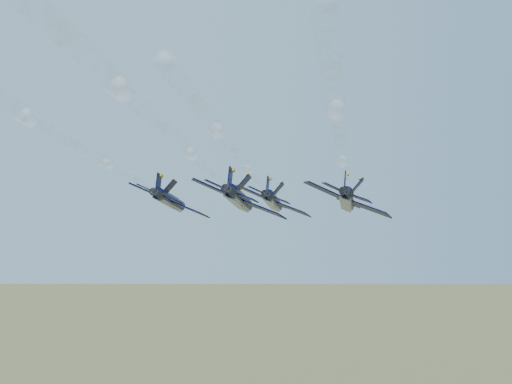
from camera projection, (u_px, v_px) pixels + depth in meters
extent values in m
cylinder|color=black|center=(273.00, 201.00, 106.56)|extent=(5.46, 11.28, 1.90)
cone|color=black|center=(280.00, 201.00, 113.22)|extent=(2.52, 2.71, 1.90)
ellipsoid|color=black|center=(277.00, 198.00, 109.40)|extent=(1.65, 2.27, 0.97)
cube|color=gray|center=(272.00, 205.00, 106.59)|extent=(4.53, 10.00, 0.86)
cube|color=black|center=(253.00, 193.00, 106.34)|extent=(4.62, 2.79, 2.12)
cube|color=#F2B10C|center=(255.00, 193.00, 107.76)|extent=(4.46, 0.37, 2.09)
cube|color=black|center=(292.00, 210.00, 105.45)|extent=(5.29, 4.93, 2.12)
cube|color=#F2B10C|center=(293.00, 209.00, 106.87)|extent=(3.74, 2.91, 2.09)
cube|color=black|center=(255.00, 195.00, 101.53)|extent=(2.14, 1.47, 1.00)
cube|color=black|center=(280.00, 206.00, 100.98)|extent=(2.46, 2.39, 1.00)
cube|color=black|center=(267.00, 190.00, 101.90)|extent=(0.94, 1.88, 2.21)
cube|color=black|center=(277.00, 194.00, 101.68)|extent=(2.09, 2.28, 1.74)
cylinder|color=black|center=(264.00, 200.00, 100.73)|extent=(1.50, 1.36, 1.23)
cylinder|color=black|center=(269.00, 202.00, 100.61)|extent=(1.50, 1.36, 1.23)
cylinder|color=black|center=(170.00, 200.00, 97.28)|extent=(5.46, 11.28, 1.90)
cone|color=black|center=(183.00, 201.00, 103.94)|extent=(2.52, 2.71, 1.90)
ellipsoid|color=black|center=(177.00, 197.00, 100.11)|extent=(1.65, 2.27, 0.97)
cube|color=gray|center=(168.00, 204.00, 97.31)|extent=(4.53, 10.00, 0.86)
cube|color=black|center=(147.00, 191.00, 97.06)|extent=(4.62, 2.79, 2.12)
cube|color=#F2B10C|center=(151.00, 191.00, 98.48)|extent=(4.46, 0.37, 2.09)
cube|color=black|center=(189.00, 210.00, 96.17)|extent=(5.29, 4.93, 2.12)
cube|color=#F2B10C|center=(192.00, 209.00, 97.59)|extent=(3.74, 2.91, 2.09)
cube|color=black|center=(144.00, 193.00, 92.24)|extent=(2.14, 1.47, 1.00)
cube|color=black|center=(171.00, 206.00, 91.69)|extent=(2.46, 2.39, 1.00)
cube|color=black|center=(157.00, 188.00, 92.62)|extent=(0.94, 1.88, 2.21)
cube|color=black|center=(168.00, 193.00, 92.39)|extent=(2.09, 2.28, 1.74)
cylinder|color=black|center=(153.00, 199.00, 91.44)|extent=(1.50, 1.36, 1.23)
cylinder|color=black|center=(158.00, 201.00, 91.33)|extent=(1.50, 1.36, 1.23)
cylinder|color=black|center=(348.00, 200.00, 92.79)|extent=(5.46, 11.28, 1.90)
cone|color=black|center=(350.00, 200.00, 99.45)|extent=(2.52, 2.71, 1.90)
ellipsoid|color=black|center=(350.00, 196.00, 95.62)|extent=(1.65, 2.27, 0.97)
cube|color=gray|center=(346.00, 204.00, 92.81)|extent=(4.53, 10.00, 0.86)
cube|color=black|center=(324.00, 190.00, 92.57)|extent=(4.62, 2.79, 2.12)
cube|color=#F2B10C|center=(326.00, 190.00, 93.99)|extent=(4.46, 0.37, 2.09)
cube|color=black|center=(370.00, 210.00, 91.68)|extent=(5.29, 4.93, 2.12)
cube|color=#F2B10C|center=(370.00, 209.00, 93.10)|extent=(3.74, 2.91, 2.09)
cube|color=black|center=(331.00, 193.00, 87.75)|extent=(2.14, 1.47, 1.00)
cube|color=black|center=(360.00, 205.00, 87.20)|extent=(2.46, 2.39, 1.00)
cube|color=black|center=(344.00, 187.00, 88.13)|extent=(0.94, 1.88, 2.21)
cube|color=black|center=(356.00, 192.00, 87.90)|extent=(2.09, 2.28, 1.74)
cylinder|color=black|center=(342.00, 198.00, 86.95)|extent=(1.50, 1.36, 1.23)
cylinder|color=black|center=(348.00, 201.00, 86.84)|extent=(1.50, 1.36, 1.23)
cylinder|color=black|center=(239.00, 199.00, 84.00)|extent=(5.46, 11.28, 1.90)
cone|color=black|center=(249.00, 199.00, 90.66)|extent=(2.52, 2.71, 1.90)
ellipsoid|color=black|center=(245.00, 195.00, 86.83)|extent=(1.65, 2.27, 0.97)
cube|color=gray|center=(237.00, 203.00, 84.03)|extent=(4.53, 10.00, 0.86)
cube|color=black|center=(213.00, 188.00, 83.78)|extent=(4.62, 2.79, 2.12)
cube|color=#F2B10C|center=(216.00, 188.00, 85.20)|extent=(4.46, 0.37, 2.09)
cube|color=black|center=(262.00, 210.00, 82.89)|extent=(5.29, 4.93, 2.12)
cube|color=#F2B10C|center=(264.00, 209.00, 84.31)|extent=(3.74, 2.91, 2.09)
cube|color=black|center=(213.00, 191.00, 78.96)|extent=(2.14, 1.47, 1.00)
cube|color=black|center=(245.00, 205.00, 78.41)|extent=(2.46, 2.39, 1.00)
cube|color=black|center=(229.00, 184.00, 79.34)|extent=(0.94, 1.88, 2.21)
cube|color=black|center=(242.00, 190.00, 79.11)|extent=(2.09, 2.28, 1.74)
cylinder|color=black|center=(224.00, 197.00, 78.16)|extent=(1.50, 1.36, 1.23)
cylinder|color=black|center=(231.00, 200.00, 78.05)|extent=(1.50, 1.36, 1.23)
cylinder|color=white|center=(255.00, 199.00, 91.58)|extent=(7.10, 18.27, 1.01)
cylinder|color=white|center=(225.00, 197.00, 73.91)|extent=(7.46, 18.39, 1.39)
cylinder|color=white|center=(176.00, 193.00, 56.25)|extent=(7.89, 18.54, 1.84)
cylinder|color=white|center=(131.00, 198.00, 82.29)|extent=(7.10, 18.27, 1.01)
cylinder|color=white|center=(62.00, 195.00, 64.63)|extent=(7.46, 18.39, 1.39)
cylinder|color=white|center=(341.00, 198.00, 77.80)|extent=(7.10, 18.27, 1.01)
cylinder|color=white|center=(329.00, 194.00, 60.14)|extent=(7.46, 18.39, 1.39)
cylinder|color=white|center=(307.00, 188.00, 42.48)|extent=(7.89, 18.54, 1.84)
cylinder|color=white|center=(208.00, 196.00, 69.01)|extent=(7.10, 18.27, 1.01)
cylinder|color=white|center=(148.00, 192.00, 51.35)|extent=(7.46, 18.39, 1.39)
cylinder|color=white|center=(26.00, 182.00, 33.69)|extent=(7.89, 18.54, 1.84)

